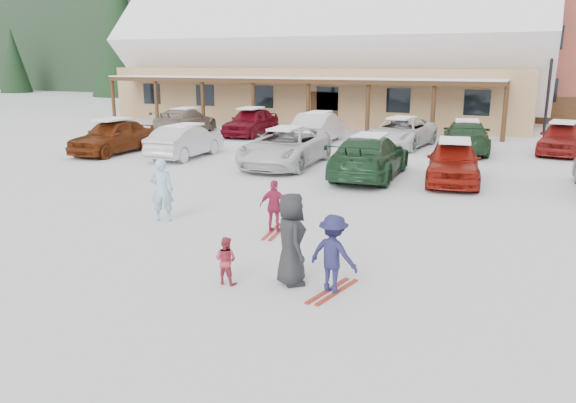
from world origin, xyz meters
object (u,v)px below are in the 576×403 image
at_px(parked_car_11, 466,137).
at_px(child_magenta, 275,207).
at_px(parked_car_0, 113,136).
at_px(adult_skier, 162,190).
at_px(parked_car_4, 453,162).
at_px(bystander_dark, 291,239).
at_px(child_navy, 333,254).
at_px(parked_car_12, 562,138).
at_px(parked_car_8, 251,122).
at_px(parked_car_1, 186,141).
at_px(parked_car_3, 370,157).
at_px(parked_car_7, 185,121).
at_px(toddler_red, 226,260).
at_px(lamp_post, 550,75).
at_px(parked_car_2, 285,147).
at_px(parked_car_9, 319,127).
at_px(day_lodge, 323,63).
at_px(parked_car_10, 401,132).

bearing_deg(parked_car_11, child_magenta, 72.09).
bearing_deg(parked_car_0, parked_car_11, 24.06).
bearing_deg(adult_skier, parked_car_4, -154.86).
xyz_separation_m(bystander_dark, parked_car_4, (1.43, 10.44, -0.13)).
bearing_deg(child_navy, parked_car_12, -90.82).
bearing_deg(parked_car_8, child_navy, -60.53).
bearing_deg(parked_car_1, parked_car_3, 170.60).
relative_size(parked_car_3, parked_car_7, 1.05).
bearing_deg(parked_car_4, parked_car_1, 168.79).
relative_size(toddler_red, parked_car_1, 0.21).
bearing_deg(child_magenta, lamp_post, -112.61).
height_order(adult_skier, parked_car_3, adult_skier).
relative_size(parked_car_2, parked_car_4, 1.25).
xyz_separation_m(adult_skier, parked_car_12, (9.65, 16.13, -0.10)).
bearing_deg(parked_car_9, parked_car_12, -179.78).
bearing_deg(parked_car_11, parked_car_12, -170.34).
height_order(day_lodge, parked_car_10, day_lodge).
height_order(parked_car_4, parked_car_8, parked_car_8).
bearing_deg(day_lodge, parked_car_0, -99.76).
xyz_separation_m(parked_car_0, parked_car_7, (-1.10, 7.35, -0.05)).
distance_m(adult_skier, parked_car_7, 18.42).
bearing_deg(parked_car_7, parked_car_12, 175.92).
relative_size(lamp_post, toddler_red, 6.47).
distance_m(toddler_red, parked_car_10, 18.36).
relative_size(bystander_dark, parked_car_11, 0.35).
height_order(toddler_red, parked_car_12, parked_car_12).
relative_size(child_navy, parked_car_1, 0.34).
relative_size(adult_skier, child_magenta, 1.28).
relative_size(parked_car_0, parked_car_10, 0.88).
bearing_deg(parked_car_0, parked_car_3, -3.75).
distance_m(day_lodge, parked_car_9, 12.37).
xyz_separation_m(parked_car_7, parked_car_10, (12.46, -0.27, -0.01)).
relative_size(parked_car_3, parked_car_8, 1.15).
distance_m(adult_skier, parked_car_10, 15.55).
bearing_deg(parked_car_4, parked_car_7, 146.64).
bearing_deg(parked_car_9, day_lodge, -74.57).
height_order(parked_car_0, parked_car_8, parked_car_8).
bearing_deg(child_navy, parked_car_9, -56.83).
height_order(parked_car_2, parked_car_12, parked_car_2).
relative_size(parked_car_4, parked_car_8, 0.95).
bearing_deg(bystander_dark, parked_car_8, -9.17).
xyz_separation_m(day_lodge, parked_car_0, (-3.14, -18.25, -3.18)).
distance_m(parked_car_11, parked_car_12, 4.12).
relative_size(parked_car_0, parked_car_4, 1.05).
distance_m(child_navy, parked_car_9, 19.19).
height_order(parked_car_1, parked_car_12, parked_car_12).
xyz_separation_m(lamp_post, child_navy, (-3.43, -25.70, -2.61)).
bearing_deg(parked_car_1, child_magenta, 131.73).
xyz_separation_m(parked_car_2, parked_car_3, (3.67, -0.93, 0.01)).
bearing_deg(child_magenta, day_lodge, -79.88).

